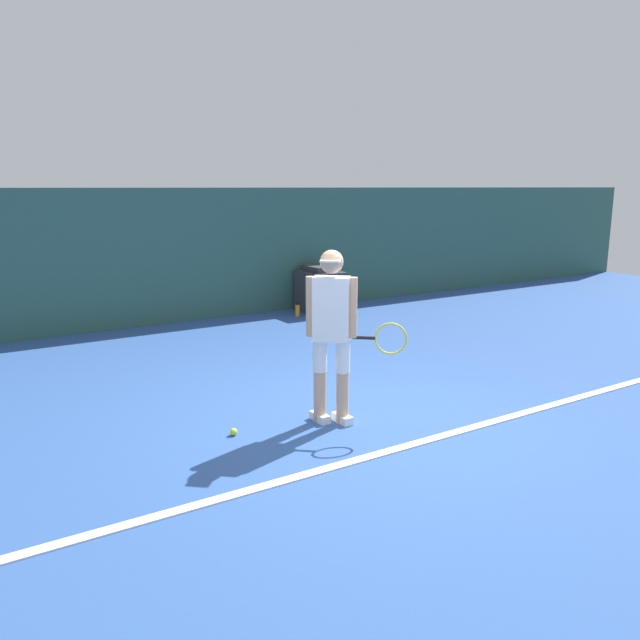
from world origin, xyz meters
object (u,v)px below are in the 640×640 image
tennis_player (333,329)px  tennis_ball (234,432)px  water_bottle (297,310)px  covered_chair (320,290)px

tennis_player → tennis_ball: bearing=-151.5°
tennis_player → water_bottle: bearing=104.2°
tennis_player → tennis_ball: (-0.95, 0.20, -0.89)m
tennis_player → tennis_ball: tennis_player is taller
tennis_player → water_bottle: tennis_player is taller
tennis_player → tennis_ball: 1.32m
tennis_player → covered_chair: size_ratio=1.99×
tennis_ball → water_bottle: 5.42m
tennis_player → water_bottle: 5.16m
covered_chair → water_bottle: bearing=-164.8°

